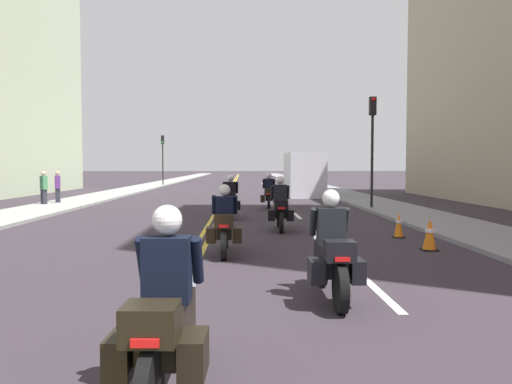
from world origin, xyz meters
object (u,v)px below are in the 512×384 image
object	(u,v)px
traffic_cone_0	(399,225)
pedestrian_1	(58,187)
motorcycle_3	(280,208)
traffic_cone_2	(429,234)
motorcycle_1	(332,256)
traffic_light_near	(372,132)
traffic_light_far	(163,151)
motorcycle_5	(269,194)
traffic_cone_1	(431,235)
parked_truck	(303,176)
motorcycle_2	(225,226)
pedestrian_0	(44,188)
motorcycle_0	(166,320)
motorcycle_4	(230,201)

from	to	relation	value
traffic_cone_0	pedestrian_1	size ratio (longest dim) A/B	0.41
motorcycle_3	traffic_cone_2	bearing A→B (deg)	-47.74
motorcycle_1	traffic_light_near	size ratio (longest dim) A/B	0.45
traffic_light_far	motorcycle_5	bearing A→B (deg)	-71.22
motorcycle_1	traffic_light_near	distance (m)	15.89
traffic_cone_1	traffic_cone_2	distance (m)	0.06
motorcycle_5	traffic_cone_2	xyz separation A→B (m)	(3.16, -11.50, -0.29)
motorcycle_1	motorcycle_3	bearing A→B (deg)	90.94
parked_truck	traffic_cone_0	bearing A→B (deg)	-88.94
traffic_light_far	parked_truck	size ratio (longest dim) A/B	0.75
traffic_light_near	parked_truck	world-z (taller)	traffic_light_near
motorcycle_5	pedestrian_1	distance (m)	10.82
motorcycle_5	traffic_cone_2	bearing A→B (deg)	-72.11
motorcycle_2	pedestrian_0	size ratio (longest dim) A/B	1.33
motorcycle_2	traffic_light_far	size ratio (longest dim) A/B	0.46
traffic_cone_0	traffic_cone_2	world-z (taller)	traffic_cone_2
traffic_cone_2	parked_truck	bearing A→B (deg)	91.13
motorcycle_2	motorcycle_3	world-z (taller)	motorcycle_3
motorcycle_5	pedestrian_0	distance (m)	10.91
pedestrian_1	motorcycle_3	bearing A→B (deg)	-145.22
traffic_cone_2	pedestrian_1	bearing A→B (deg)	134.22
traffic_light_near	motorcycle_5	bearing A→B (deg)	169.94
traffic_cone_0	pedestrian_0	size ratio (longest dim) A/B	0.41
motorcycle_0	traffic_cone_0	distance (m)	10.72
motorcycle_1	pedestrian_0	xyz separation A→B (m)	(-10.93, 17.32, 0.22)
motorcycle_3	pedestrian_0	bearing A→B (deg)	140.55
motorcycle_1	traffic_cone_0	size ratio (longest dim) A/B	3.20
motorcycle_0	parked_truck	xyz separation A→B (m)	(4.57, 28.91, 0.59)
motorcycle_1	traffic_light_far	size ratio (longest dim) A/B	0.46
motorcycle_0	motorcycle_4	xyz separation A→B (m)	(0.18, 14.66, -0.01)
motorcycle_4	traffic_cone_0	world-z (taller)	motorcycle_4
motorcycle_4	pedestrian_0	bearing A→B (deg)	148.16
traffic_cone_0	parked_truck	world-z (taller)	parked_truck
motorcycle_5	traffic_light_far	distance (m)	28.10
traffic_light_near	pedestrian_1	distance (m)	15.64
motorcycle_4	traffic_cone_0	bearing A→B (deg)	-46.93
pedestrian_0	motorcycle_2	bearing A→B (deg)	167.84
motorcycle_1	motorcycle_2	distance (m)	4.24
motorcycle_0	motorcycle_3	size ratio (longest dim) A/B	1.02
pedestrian_1	motorcycle_4	bearing A→B (deg)	-138.09
traffic_light_near	traffic_light_far	distance (m)	30.47
motorcycle_5	motorcycle_1	bearing A→B (deg)	-87.06
traffic_cone_1	motorcycle_5	bearing A→B (deg)	105.41
traffic_cone_0	traffic_light_near	xyz separation A→B (m)	(1.44, 8.60, 3.09)
motorcycle_3	pedestrian_0	size ratio (longest dim) A/B	1.29
traffic_light_far	parked_truck	distance (m)	20.35
traffic_light_near	motorcycle_2	bearing A→B (deg)	-118.86
motorcycle_3	traffic_light_far	bearing A→B (deg)	106.02
traffic_cone_2	traffic_light_far	world-z (taller)	traffic_light_far
motorcycle_0	motorcycle_3	xyz separation A→B (m)	(1.78, 11.12, -0.01)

